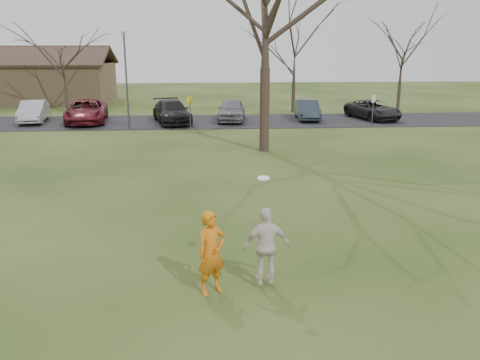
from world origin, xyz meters
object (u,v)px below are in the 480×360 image
(car_1, at_px, (34,111))
(car_4, at_px, (232,110))
(player_defender, at_px, (211,253))
(catching_play, at_px, (267,246))
(car_3, at_px, (172,112))
(car_2, at_px, (86,111))
(car_5, at_px, (307,110))
(car_6, at_px, (373,110))
(lamp_post, at_px, (126,66))
(big_tree, at_px, (266,9))

(car_1, relative_size, car_4, 1.00)
(player_defender, bearing_deg, catching_play, -25.30)
(player_defender, bearing_deg, car_3, 64.03)
(car_2, bearing_deg, car_5, -5.54)
(car_6, distance_m, lamp_post, 17.64)
(car_6, height_order, big_tree, big_tree)
(lamp_post, height_order, big_tree, big_tree)
(car_4, bearing_deg, lamp_post, -152.94)
(player_defender, height_order, car_2, player_defender)
(player_defender, height_order, big_tree, big_tree)
(big_tree, bearing_deg, car_4, 96.56)
(car_5, bearing_deg, car_4, -173.94)
(car_3, bearing_deg, big_tree, -74.15)
(car_4, xyz_separation_m, car_5, (5.48, 0.26, -0.08))
(car_1, relative_size, lamp_post, 0.72)
(car_2, height_order, car_4, car_2)
(catching_play, bearing_deg, car_3, 98.57)
(car_6, bearing_deg, player_defender, -131.61)
(lamp_post, bearing_deg, player_defender, -77.28)
(car_3, height_order, car_4, car_4)
(car_3, bearing_deg, car_4, -6.03)
(car_2, distance_m, car_6, 20.36)
(car_1, distance_m, lamp_post, 8.22)
(car_3, bearing_deg, catching_play, -94.81)
(player_defender, height_order, car_1, player_defender)
(player_defender, bearing_deg, car_2, 76.80)
(player_defender, height_order, catching_play, catching_play)
(car_5, xyz_separation_m, car_6, (4.79, -0.10, -0.01))
(car_1, distance_m, car_5, 19.30)
(car_4, distance_m, car_5, 5.49)
(car_6, distance_m, big_tree, 15.10)
(player_defender, distance_m, big_tree, 16.47)
(car_6, bearing_deg, car_1, 163.36)
(car_3, xyz_separation_m, car_5, (9.67, 0.80, -0.07))
(car_2, xyz_separation_m, car_6, (20.35, 0.31, -0.10))
(catching_play, bearing_deg, car_4, 88.85)
(car_1, height_order, catching_play, catching_play)
(car_1, height_order, car_5, car_1)
(car_1, height_order, car_6, car_1)
(car_5, bearing_deg, catching_play, -100.01)
(car_1, distance_m, car_3, 9.68)
(lamp_post, bearing_deg, car_1, 157.09)
(car_5, bearing_deg, car_2, -175.21)
(car_3, xyz_separation_m, car_6, (14.46, 0.71, -0.08))
(car_2, distance_m, lamp_post, 5.15)
(player_defender, xyz_separation_m, catching_play, (1.25, 0.14, 0.07))
(lamp_post, bearing_deg, car_5, 13.09)
(car_4, height_order, lamp_post, lamp_post)
(car_2, xyz_separation_m, lamp_post, (3.24, -2.46, 3.15))
(player_defender, distance_m, car_6, 28.03)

